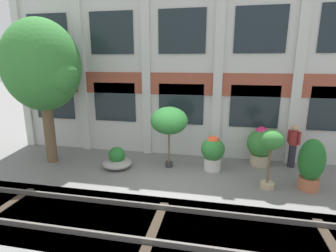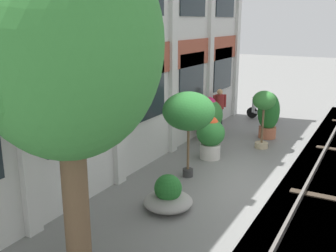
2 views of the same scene
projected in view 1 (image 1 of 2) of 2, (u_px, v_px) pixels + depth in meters
ground_plane at (170, 178)px, 9.24m from camera, size 80.00×80.00×0.00m
apartment_facade at (182, 59)px, 10.80m from camera, size 15.15×0.64×8.24m
rail_tracks at (149, 229)px, 6.65m from camera, size 22.79×2.80×0.43m
broadleaf_tree at (42, 68)px, 9.90m from camera, size 3.00×2.86×5.58m
potted_plant_ribbed_drum at (311, 163)px, 8.23m from camera, size 0.79×0.79×1.69m
potted_plant_stone_basin at (213, 151)px, 9.77m from camera, size 0.88×0.88×1.34m
potted_plant_fluted_column at (261, 144)px, 10.21m from camera, size 1.02×1.02×1.56m
potted_plant_tall_urn at (169, 121)px, 9.79m from camera, size 1.40×1.40×2.36m
potted_plant_wide_bowl at (117, 160)px, 10.10m from camera, size 1.13×1.13×0.82m
potted_plant_terracotta_small at (271, 144)px, 8.19m from camera, size 0.75×0.75×1.95m
resident_by_doorway at (293, 145)px, 10.03m from camera, size 0.38×0.42×1.66m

